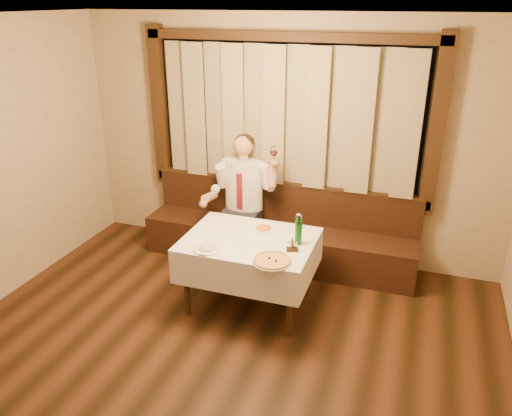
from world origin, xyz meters
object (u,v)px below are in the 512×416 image
(dining_table, at_px, (249,248))
(cruet_caddy, at_px, (292,247))
(pasta_cream, at_px, (207,246))
(pizza, at_px, (272,261))
(banquette, at_px, (279,236))
(pasta_red, at_px, (264,227))
(seated_man, at_px, (242,191))
(green_bottle, at_px, (298,232))

(dining_table, distance_m, cruet_caddy, 0.50)
(pasta_cream, bearing_deg, pizza, -2.88)
(pizza, height_order, pasta_cream, pasta_cream)
(banquette, bearing_deg, cruet_caddy, -67.75)
(banquette, bearing_deg, dining_table, -90.00)
(pizza, bearing_deg, cruet_caddy, 66.91)
(pasta_cream, xyz_separation_m, cruet_caddy, (0.75, 0.24, 0.00))
(pasta_red, relative_size, cruet_caddy, 2.00)
(banquette, relative_size, pasta_red, 13.33)
(banquette, height_order, pasta_red, banquette)
(banquette, distance_m, seated_man, 0.70)
(green_bottle, bearing_deg, dining_table, -174.75)
(banquette, height_order, seated_man, seated_man)
(dining_table, height_order, green_bottle, green_bottle)
(pizza, distance_m, seated_man, 1.53)
(cruet_caddy, relative_size, seated_man, 0.08)
(banquette, distance_m, dining_table, 1.08)
(green_bottle, distance_m, cruet_caddy, 0.18)
(pasta_red, bearing_deg, banquette, 95.02)
(pasta_cream, distance_m, cruet_caddy, 0.79)
(pizza, height_order, seated_man, seated_man)
(pasta_cream, bearing_deg, banquette, 78.10)
(green_bottle, height_order, seated_man, seated_man)
(pizza, relative_size, cruet_caddy, 2.97)
(seated_man, bearing_deg, pasta_red, -54.52)
(pasta_cream, bearing_deg, dining_table, 50.28)
(pizza, distance_m, green_bottle, 0.46)
(pasta_cream, distance_m, seated_man, 1.29)
(banquette, relative_size, cruet_caddy, 26.69)
(cruet_caddy, height_order, seated_man, seated_man)
(cruet_caddy, bearing_deg, green_bottle, 60.62)
(dining_table, distance_m, pasta_red, 0.29)
(pasta_red, xyz_separation_m, seated_man, (-0.49, 0.69, 0.07))
(pasta_cream, relative_size, seated_man, 0.18)
(dining_table, bearing_deg, seated_man, 114.50)
(pizza, distance_m, pasta_cream, 0.64)
(banquette, xyz_separation_m, green_bottle, (0.48, -0.98, 0.58))
(dining_table, xyz_separation_m, pasta_cream, (-0.29, -0.35, 0.14))
(dining_table, height_order, cruet_caddy, cruet_caddy)
(banquette, xyz_separation_m, dining_table, (0.00, -1.02, 0.34))
(dining_table, relative_size, pasta_red, 5.29)
(banquette, bearing_deg, pasta_cream, -101.90)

